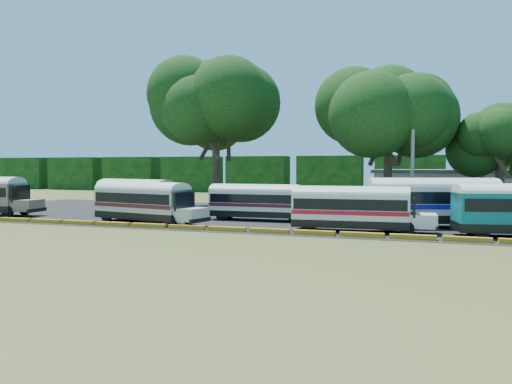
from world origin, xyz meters
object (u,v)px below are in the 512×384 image
(bus_white_red, at_px, (353,206))
(tree_west, at_px, (216,101))
(bus_cream_west, at_px, (144,200))
(bus_red, at_px, (136,194))

(bus_white_red, relative_size, tree_west, 0.61)
(bus_white_red, bearing_deg, bus_cream_west, 176.82)
(bus_red, xyz_separation_m, tree_west, (4.41, 8.24, 9.29))
(bus_red, relative_size, tree_west, 0.65)
(bus_white_red, bearing_deg, tree_west, 134.97)
(bus_cream_west, distance_m, bus_white_red, 15.97)
(bus_red, relative_size, bus_white_red, 1.06)
(bus_red, height_order, bus_white_red, bus_red)
(tree_west, bearing_deg, bus_red, -118.12)
(bus_red, xyz_separation_m, bus_cream_west, (4.60, -6.23, -0.03))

